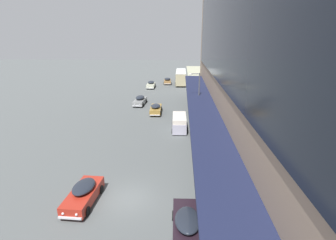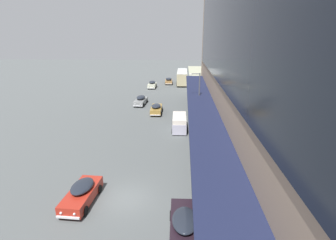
{
  "view_description": "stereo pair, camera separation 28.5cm",
  "coord_description": "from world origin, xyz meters",
  "px_view_note": "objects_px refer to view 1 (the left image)",
  "views": [
    {
      "loc": [
        3.98,
        -16.8,
        11.73
      ],
      "look_at": [
        2.39,
        14.66,
        1.58
      ],
      "focal_mm": 28.0,
      "sensor_mm": 36.0,
      "label": 1
    },
    {
      "loc": [
        4.26,
        -16.78,
        11.73
      ],
      "look_at": [
        2.39,
        14.66,
        1.58
      ],
      "focal_mm": 28.0,
      "sensor_mm": 36.0,
      "label": 2
    }
  ],
  "objects_px": {
    "sedan_lead_near": "(156,109)",
    "sedan_trailing_mid": "(187,225)",
    "transit_bus_kerbside_front": "(181,76)",
    "sedan_lead_mid": "(83,194)",
    "sedan_trailing_near": "(140,100)",
    "street_lamp": "(198,95)",
    "vw_van": "(179,122)",
    "sedan_oncoming_rear": "(151,85)",
    "pedestrian_at_kerb": "(207,150)",
    "sedan_far_back": "(167,81)"
  },
  "relations": [
    {
      "from": "sedan_lead_near",
      "to": "sedan_trailing_mid",
      "type": "relative_size",
      "value": 1.0
    },
    {
      "from": "sedan_far_back",
      "to": "sedan_trailing_mid",
      "type": "xyz_separation_m",
      "value": [
        4.01,
        -53.34,
        0.0
      ]
    },
    {
      "from": "sedan_oncoming_rear",
      "to": "street_lamp",
      "type": "xyz_separation_m",
      "value": [
        9.29,
        -26.09,
        3.37
      ]
    },
    {
      "from": "sedan_trailing_near",
      "to": "street_lamp",
      "type": "xyz_separation_m",
      "value": [
        9.51,
        -10.44,
        3.4
      ]
    },
    {
      "from": "sedan_trailing_mid",
      "to": "sedan_lead_mid",
      "type": "xyz_separation_m",
      "value": [
        -7.51,
        3.02,
        -0.04
      ]
    },
    {
      "from": "transit_bus_kerbside_front",
      "to": "pedestrian_at_kerb",
      "type": "distance_m",
      "value": 43.88
    },
    {
      "from": "transit_bus_kerbside_front",
      "to": "sedan_far_back",
      "type": "distance_m",
      "value": 3.63
    },
    {
      "from": "sedan_lead_near",
      "to": "pedestrian_at_kerb",
      "type": "relative_size",
      "value": 2.57
    },
    {
      "from": "sedan_trailing_near",
      "to": "sedan_oncoming_rear",
      "type": "relative_size",
      "value": 1.14
    },
    {
      "from": "sedan_trailing_near",
      "to": "sedan_trailing_mid",
      "type": "bearing_deg",
      "value": -76.31
    },
    {
      "from": "sedan_lead_near",
      "to": "vw_van",
      "type": "bearing_deg",
      "value": -63.18
    },
    {
      "from": "sedan_lead_near",
      "to": "sedan_trailing_near",
      "type": "bearing_deg",
      "value": 121.68
    },
    {
      "from": "sedan_oncoming_rear",
      "to": "sedan_lead_mid",
      "type": "xyz_separation_m",
      "value": [
        0.04,
        -44.58,
        -0.07
      ]
    },
    {
      "from": "transit_bus_kerbside_front",
      "to": "sedan_lead_near",
      "type": "distance_m",
      "value": 27.66
    },
    {
      "from": "sedan_trailing_mid",
      "to": "sedan_oncoming_rear",
      "type": "distance_m",
      "value": 48.19
    },
    {
      "from": "transit_bus_kerbside_front",
      "to": "sedan_lead_mid",
      "type": "bearing_deg",
      "value": -97.75
    },
    {
      "from": "sedan_lead_near",
      "to": "vw_van",
      "type": "relative_size",
      "value": 1.04
    },
    {
      "from": "sedan_lead_mid",
      "to": "sedan_oncoming_rear",
      "type": "bearing_deg",
      "value": 90.06
    },
    {
      "from": "sedan_trailing_near",
      "to": "sedan_lead_near",
      "type": "bearing_deg",
      "value": -58.32
    },
    {
      "from": "sedan_lead_near",
      "to": "sedan_lead_mid",
      "type": "bearing_deg",
      "value": -97.46
    },
    {
      "from": "sedan_trailing_mid",
      "to": "sedan_oncoming_rear",
      "type": "bearing_deg",
      "value": 99.02
    },
    {
      "from": "transit_bus_kerbside_front",
      "to": "street_lamp",
      "type": "bearing_deg",
      "value": -85.9
    },
    {
      "from": "sedan_trailing_near",
      "to": "sedan_lead_near",
      "type": "height_order",
      "value": "sedan_trailing_near"
    },
    {
      "from": "sedan_oncoming_rear",
      "to": "pedestrian_at_kerb",
      "type": "distance_m",
      "value": 38.71
    },
    {
      "from": "transit_bus_kerbside_front",
      "to": "sedan_trailing_mid",
      "type": "bearing_deg",
      "value": -89.37
    },
    {
      "from": "transit_bus_kerbside_front",
      "to": "sedan_far_back",
      "type": "bearing_deg",
      "value": -170.62
    },
    {
      "from": "transit_bus_kerbside_front",
      "to": "sedan_far_back",
      "type": "xyz_separation_m",
      "value": [
        -3.42,
        -0.56,
        -1.08
      ]
    },
    {
      "from": "street_lamp",
      "to": "vw_van",
      "type": "bearing_deg",
      "value": -134.43
    },
    {
      "from": "sedan_lead_near",
      "to": "sedan_trailing_mid",
      "type": "height_order",
      "value": "sedan_trailing_mid"
    },
    {
      "from": "sedan_trailing_mid",
      "to": "sedan_oncoming_rear",
      "type": "height_order",
      "value": "sedan_oncoming_rear"
    },
    {
      "from": "sedan_oncoming_rear",
      "to": "street_lamp",
      "type": "distance_m",
      "value": 27.9
    },
    {
      "from": "vw_van",
      "to": "transit_bus_kerbside_front",
      "type": "bearing_deg",
      "value": 89.88
    },
    {
      "from": "sedan_lead_mid",
      "to": "pedestrian_at_kerb",
      "type": "relative_size",
      "value": 2.49
    },
    {
      "from": "transit_bus_kerbside_front",
      "to": "sedan_lead_near",
      "type": "bearing_deg",
      "value": -98.0
    },
    {
      "from": "sedan_trailing_mid",
      "to": "sedan_oncoming_rear",
      "type": "xyz_separation_m",
      "value": [
        -7.56,
        47.6,
        0.03
      ]
    },
    {
      "from": "sedan_trailing_mid",
      "to": "street_lamp",
      "type": "relative_size",
      "value": 0.69
    },
    {
      "from": "sedan_far_back",
      "to": "sedan_trailing_mid",
      "type": "bearing_deg",
      "value": -85.71
    },
    {
      "from": "vw_van",
      "to": "street_lamp",
      "type": "relative_size",
      "value": 0.66
    },
    {
      "from": "sedan_lead_near",
      "to": "vw_van",
      "type": "distance_m",
      "value": 8.38
    },
    {
      "from": "sedan_trailing_near",
      "to": "vw_van",
      "type": "height_order",
      "value": "vw_van"
    },
    {
      "from": "transit_bus_kerbside_front",
      "to": "sedan_lead_mid",
      "type": "distance_m",
      "value": 51.36
    },
    {
      "from": "sedan_lead_mid",
      "to": "pedestrian_at_kerb",
      "type": "height_order",
      "value": "pedestrian_at_kerb"
    },
    {
      "from": "transit_bus_kerbside_front",
      "to": "sedan_lead_near",
      "type": "relative_size",
      "value": 2.41
    },
    {
      "from": "pedestrian_at_kerb",
      "to": "street_lamp",
      "type": "height_order",
      "value": "street_lamp"
    },
    {
      "from": "sedan_lead_near",
      "to": "sedan_trailing_mid",
      "type": "distance_m",
      "value": 26.9
    },
    {
      "from": "sedan_far_back",
      "to": "sedan_trailing_near",
      "type": "xyz_separation_m",
      "value": [
        -3.77,
        -21.39,
        -0.0
      ]
    },
    {
      "from": "sedan_lead_near",
      "to": "street_lamp",
      "type": "relative_size",
      "value": 0.69
    },
    {
      "from": "sedan_lead_near",
      "to": "sedan_lead_mid",
      "type": "xyz_separation_m",
      "value": [
        -3.08,
        -23.51,
        -0.01
      ]
    },
    {
      "from": "transit_bus_kerbside_front",
      "to": "sedan_lead_mid",
      "type": "relative_size",
      "value": 2.49
    },
    {
      "from": "sedan_lead_near",
      "to": "street_lamp",
      "type": "xyz_separation_m",
      "value": [
        6.17,
        -5.02,
        3.42
      ]
    }
  ]
}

